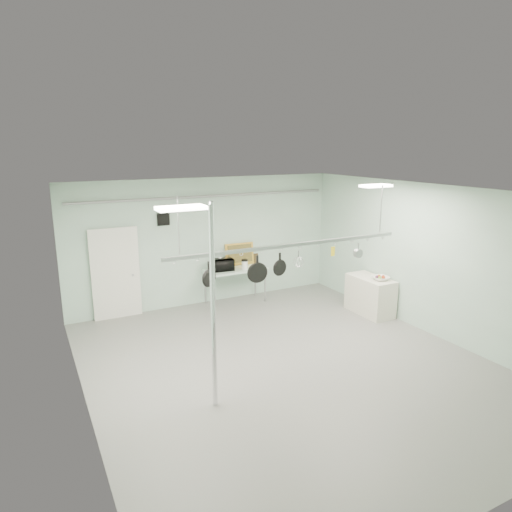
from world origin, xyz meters
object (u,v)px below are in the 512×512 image
side_cabinet (370,295)px  coffee_canister (245,265)px  skillet_left (209,274)px  pot_rack (291,244)px  prep_table (235,271)px  skillet_mid (257,269)px  skillet_right (280,264)px  chrome_pole (213,308)px  microwave (223,265)px  fruit_bowl (380,278)px

side_cabinet → coffee_canister: coffee_canister is taller
coffee_canister → skillet_left: size_ratio=0.50×
side_cabinet → pot_rack: pot_rack is taller
prep_table → skillet_mid: (-1.09, -3.30, 1.00)m
prep_table → skillet_right: skillet_right is taller
chrome_pole → skillet_mid: chrome_pole is taller
coffee_canister → skillet_right: skillet_right is taller
side_cabinet → chrome_pole: bearing=-157.6°
coffee_canister → microwave: bearing=164.3°
skillet_right → chrome_pole: bearing=-162.5°
side_cabinet → coffee_canister: bearing=139.1°
pot_rack → skillet_right: bearing=180.0°
side_cabinet → microwave: size_ratio=2.26×
chrome_pole → fruit_bowl: chrome_pole is taller
side_cabinet → skillet_left: size_ratio=2.78×
prep_table → skillet_left: 4.00m
skillet_left → skillet_right: (1.38, 0.00, 0.01)m
microwave → fruit_bowl: size_ratio=1.39×
pot_rack → skillet_mid: 0.79m
prep_table → skillet_right: size_ratio=3.83×
pot_rack → coffee_canister: (0.59, 3.15, -1.22)m
side_cabinet → microwave: 3.69m
microwave → fruit_bowl: microwave is taller
chrome_pole → skillet_mid: (1.21, 0.90, 0.24)m
skillet_left → prep_table: bearing=33.1°
chrome_pole → side_cabinet: 5.37m
skillet_mid → coffee_canister: bearing=78.6°
side_cabinet → coffee_canister: (-2.36, 2.05, 0.56)m
chrome_pole → pot_rack: (1.90, 0.90, 0.63)m
chrome_pole → prep_table: (2.30, 4.20, -0.77)m
pot_rack → skillet_left: (-1.60, 0.00, -0.36)m
pot_rack → microwave: 3.50m
fruit_bowl → skillet_mid: 3.87m
prep_table → pot_rack: pot_rack is taller
chrome_pole → microwave: 4.66m
coffee_canister → skillet_left: bearing=-124.9°
side_cabinet → skillet_right: 3.65m
microwave → fruit_bowl: bearing=145.6°
side_cabinet → pot_rack: 3.62m
fruit_bowl → skillet_mid: size_ratio=0.76×
fruit_bowl → skillet_right: size_ratio=0.91×
microwave → skillet_left: skillet_left is taller
microwave → pot_rack: bearing=94.7°
prep_table → side_cabinet: (2.55, -2.20, -0.38)m
skillet_left → skillet_mid: bearing=-25.6°
prep_table → chrome_pole: bearing=-118.7°
pot_rack → skillet_mid: bearing=180.0°
skillet_left → skillet_mid: (0.92, 0.00, -0.03)m
side_cabinet → skillet_left: bearing=-166.4°
fruit_bowl → skillet_left: (-4.60, -0.83, 0.92)m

